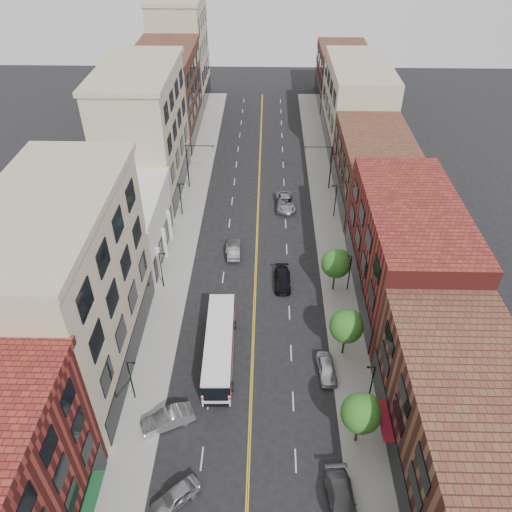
# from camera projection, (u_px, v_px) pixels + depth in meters

# --- Properties ---
(ground) EXTENTS (220.00, 220.00, 0.00)m
(ground) POSITION_uv_depth(u_px,v_px,m) (248.00, 482.00, 40.87)
(ground) COLOR black
(ground) RESTS_ON ground
(sidewalk_left) EXTENTS (4.00, 110.00, 0.15)m
(sidewalk_left) POSITION_uv_depth(u_px,v_px,m) (185.00, 234.00, 68.71)
(sidewalk_left) COLOR gray
(sidewalk_left) RESTS_ON ground
(sidewalk_right) EXTENTS (4.00, 110.00, 0.15)m
(sidewalk_right) POSITION_uv_depth(u_px,v_px,m) (330.00, 236.00, 68.34)
(sidewalk_right) COLOR gray
(sidewalk_right) RESTS_ON ground
(bldg_l_tanoffice) EXTENTS (10.00, 22.00, 18.00)m
(bldg_l_tanoffice) POSITION_uv_depth(u_px,v_px,m) (68.00, 292.00, 45.97)
(bldg_l_tanoffice) COLOR tan
(bldg_l_tanoffice) RESTS_ON ground
(bldg_l_white) EXTENTS (10.00, 14.00, 8.00)m
(bldg_l_white) POSITION_uv_depth(u_px,v_px,m) (123.00, 226.00, 63.27)
(bldg_l_white) COLOR silver
(bldg_l_white) RESTS_ON ground
(bldg_l_far_a) EXTENTS (10.00, 20.00, 18.00)m
(bldg_l_far_a) POSITION_uv_depth(u_px,v_px,m) (144.00, 134.00, 73.67)
(bldg_l_far_a) COLOR tan
(bldg_l_far_a) RESTS_ON ground
(bldg_l_far_b) EXTENTS (10.00, 20.00, 15.00)m
(bldg_l_far_b) POSITION_uv_depth(u_px,v_px,m) (167.00, 96.00, 90.41)
(bldg_l_far_b) COLOR brown
(bldg_l_far_b) RESTS_ON ground
(bldg_l_far_c) EXTENTS (10.00, 16.00, 20.00)m
(bldg_l_far_c) POSITION_uv_depth(u_px,v_px,m) (180.00, 53.00, 103.12)
(bldg_l_far_c) COLOR tan
(bldg_l_far_c) RESTS_ON ground
(bldg_r_near) EXTENTS (10.00, 26.00, 10.00)m
(bldg_r_near) POSITION_uv_depth(u_px,v_px,m) (473.00, 453.00, 37.50)
(bldg_r_near) COLOR brown
(bldg_r_near) RESTS_ON ground
(bldg_r_mid) EXTENTS (10.00, 22.00, 12.00)m
(bldg_r_mid) POSITION_uv_depth(u_px,v_px,m) (406.00, 251.00, 55.88)
(bldg_r_mid) COLOR maroon
(bldg_r_mid) RESTS_ON ground
(bldg_r_far_a) EXTENTS (10.00, 20.00, 10.00)m
(bldg_r_far_a) POSITION_uv_depth(u_px,v_px,m) (374.00, 170.00, 73.11)
(bldg_r_far_a) COLOR brown
(bldg_r_far_a) RESTS_ON ground
(bldg_r_far_b) EXTENTS (10.00, 22.00, 14.00)m
(bldg_r_far_b) POSITION_uv_depth(u_px,v_px,m) (357.00, 104.00, 88.50)
(bldg_r_far_b) COLOR tan
(bldg_r_far_b) RESTS_ON ground
(bldg_r_far_c) EXTENTS (10.00, 18.00, 11.00)m
(bldg_r_far_c) POSITION_uv_depth(u_px,v_px,m) (343.00, 76.00, 105.24)
(bldg_r_far_c) COLOR brown
(bldg_r_far_c) RESTS_ON ground
(tree_r_1) EXTENTS (3.40, 3.40, 5.59)m
(tree_r_1) POSITION_uv_depth(u_px,v_px,m) (362.00, 412.00, 41.40)
(tree_r_1) COLOR black
(tree_r_1) RESTS_ON sidewalk_right
(tree_r_2) EXTENTS (3.40, 3.40, 5.59)m
(tree_r_2) POSITION_uv_depth(u_px,v_px,m) (347.00, 325.00, 49.31)
(tree_r_2) COLOR black
(tree_r_2) RESTS_ON sidewalk_right
(tree_r_3) EXTENTS (3.40, 3.40, 5.59)m
(tree_r_3) POSITION_uv_depth(u_px,v_px,m) (337.00, 263.00, 57.22)
(tree_r_3) COLOR black
(tree_r_3) RESTS_ON sidewalk_right
(lamp_l_1) EXTENTS (0.81, 0.55, 5.05)m
(lamp_l_1) POSITION_uv_depth(u_px,v_px,m) (131.00, 378.00, 45.59)
(lamp_l_1) COLOR black
(lamp_l_1) RESTS_ON sidewalk_left
(lamp_l_2) EXTENTS (0.81, 0.55, 5.05)m
(lamp_l_2) POSITION_uv_depth(u_px,v_px,m) (161.00, 268.00, 58.25)
(lamp_l_2) COLOR black
(lamp_l_2) RESTS_ON sidewalk_left
(lamp_l_3) EXTENTS (0.81, 0.55, 5.05)m
(lamp_l_3) POSITION_uv_depth(u_px,v_px,m) (181.00, 197.00, 70.91)
(lamp_l_3) COLOR black
(lamp_l_3) RESTS_ON sidewalk_left
(lamp_r_1) EXTENTS (0.81, 0.55, 5.05)m
(lamp_r_1) POSITION_uv_depth(u_px,v_px,m) (371.00, 383.00, 45.18)
(lamp_r_1) COLOR black
(lamp_r_1) RESTS_ON sidewalk_right
(lamp_r_2) EXTENTS (0.81, 0.55, 5.05)m
(lamp_r_2) POSITION_uv_depth(u_px,v_px,m) (349.00, 271.00, 57.84)
(lamp_r_2) COLOR black
(lamp_r_2) RESTS_ON sidewalk_right
(lamp_r_3) EXTENTS (0.81, 0.55, 5.05)m
(lamp_r_3) POSITION_uv_depth(u_px,v_px,m) (335.00, 199.00, 70.50)
(lamp_r_3) COLOR black
(lamp_r_3) RESTS_ON sidewalk_right
(signal_mast_left) EXTENTS (4.49, 0.18, 7.20)m
(signal_mast_left) POSITION_uv_depth(u_px,v_px,m) (192.00, 161.00, 76.20)
(signal_mast_left) COLOR black
(signal_mast_left) RESTS_ON sidewalk_left
(signal_mast_right) EXTENTS (4.49, 0.18, 7.20)m
(signal_mast_right) POSITION_uv_depth(u_px,v_px,m) (326.00, 162.00, 75.82)
(signal_mast_right) COLOR black
(signal_mast_right) RESTS_ON sidewalk_right
(city_bus) EXTENTS (3.23, 12.43, 3.18)m
(city_bus) POSITION_uv_depth(u_px,v_px,m) (219.00, 345.00, 50.28)
(city_bus) COLOR silver
(city_bus) RESTS_ON ground
(car_angle_a) EXTENTS (4.28, 4.11, 1.44)m
(car_angle_a) POSITION_uv_depth(u_px,v_px,m) (176.00, 497.00, 39.21)
(car_angle_a) COLOR #94979A
(car_angle_a) RESTS_ON ground
(car_angle_b) EXTENTS (5.00, 3.54, 1.56)m
(car_angle_b) POSITION_uv_depth(u_px,v_px,m) (168.00, 419.00, 44.71)
(car_angle_b) COLOR #AAAEB2
(car_angle_b) RESTS_ON ground
(car_parked_mid) EXTENTS (2.64, 5.48, 1.54)m
(car_parked_mid) POSITION_uv_depth(u_px,v_px,m) (341.00, 500.00, 38.96)
(car_parked_mid) COLOR #4D4C51
(car_parked_mid) RESTS_ON ground
(car_parked_far) EXTENTS (2.01, 4.34, 1.44)m
(car_parked_far) POSITION_uv_depth(u_px,v_px,m) (327.00, 369.00, 49.29)
(car_parked_far) COLOR #AFB1B7
(car_parked_far) RESTS_ON ground
(car_lane_behind) EXTENTS (1.83, 4.68, 1.52)m
(car_lane_behind) POSITION_uv_depth(u_px,v_px,m) (234.00, 249.00, 64.85)
(car_lane_behind) COLOR #545459
(car_lane_behind) RESTS_ON ground
(car_lane_a) EXTENTS (2.01, 4.81, 1.39)m
(car_lane_a) POSITION_uv_depth(u_px,v_px,m) (282.00, 280.00, 60.10)
(car_lane_a) COLOR black
(car_lane_a) RESTS_ON ground
(car_lane_b) EXTENTS (3.16, 5.96, 1.59)m
(car_lane_b) POSITION_uv_depth(u_px,v_px,m) (286.00, 202.00, 74.01)
(car_lane_b) COLOR gray
(car_lane_b) RESTS_ON ground
(car_lane_c) EXTENTS (1.84, 4.30, 1.45)m
(car_lane_c) POSITION_uv_depth(u_px,v_px,m) (282.00, 204.00, 73.69)
(car_lane_c) COLOR #56575C
(car_lane_c) RESTS_ON ground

